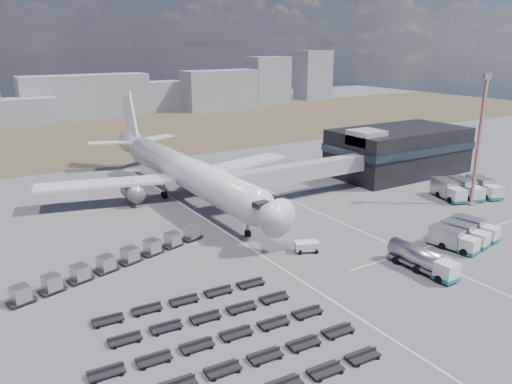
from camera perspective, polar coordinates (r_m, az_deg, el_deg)
ground at (r=68.26m, az=3.00°, el=-7.47°), size 420.00×420.00×0.00m
grass_strip at (r=167.18m, az=-19.25°, el=6.12°), size 420.00×90.00×0.01m
lane_markings at (r=75.97m, az=7.77°, el=-5.02°), size 47.12×110.00×0.01m
terminal at (r=114.58m, az=15.92°, el=4.62°), size 30.40×16.40×11.00m
jet_bridge at (r=91.08m, az=3.90°, el=2.10°), size 30.30×3.80×7.05m
airliner at (r=93.46m, az=-8.39°, el=2.49°), size 51.59×64.53×17.62m
skyline at (r=207.03m, az=-22.62°, el=9.96°), size 284.31×25.57×24.37m
fuel_tanker at (r=67.13m, az=18.47°, el=-7.34°), size 2.64×9.68×3.11m
pushback_tug at (r=70.00m, az=5.81°, el=-6.23°), size 3.78×3.07×1.49m
catering_truck at (r=97.71m, az=-6.07°, el=0.98°), size 3.62×7.24×3.20m
service_trucks_near at (r=78.24m, az=22.72°, el=-4.42°), size 9.93×8.18×2.70m
service_trucks_far at (r=101.42m, az=22.88°, el=0.36°), size 12.22×10.56×3.15m
uld_row at (r=67.27m, az=-15.47°, el=-7.40°), size 27.48×9.85×1.90m
baggage_dollies at (r=50.15m, az=-4.24°, el=-16.62°), size 25.92×20.59×0.76m
floodlight_mast at (r=95.42m, az=24.12°, el=5.36°), size 2.18×1.78×23.09m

